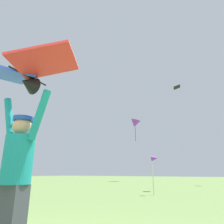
{
  "coord_description": "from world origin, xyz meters",
  "views": [
    {
      "loc": [
        2.11,
        -1.34,
        0.94
      ],
      "look_at": [
        -0.16,
        2.11,
        2.19
      ],
      "focal_mm": 32.38,
      "sensor_mm": 36.0,
      "label": 1
    }
  ],
  "objects_px": {
    "kite_flyer_person": "(16,174)",
    "distant_kite_purple_high_left": "(135,123)",
    "distant_kite_black_far_center": "(177,87)",
    "held_stunt_kite": "(25,73)",
    "marker_flag": "(154,161)"
  },
  "relations": [
    {
      "from": "held_stunt_kite",
      "to": "marker_flag",
      "type": "bearing_deg",
      "value": 100.03
    },
    {
      "from": "held_stunt_kite",
      "to": "kite_flyer_person",
      "type": "bearing_deg",
      "value": 96.85
    },
    {
      "from": "distant_kite_black_far_center",
      "to": "marker_flag",
      "type": "relative_size",
      "value": 0.35
    },
    {
      "from": "kite_flyer_person",
      "to": "distant_kite_purple_high_left",
      "type": "distance_m",
      "value": 24.88
    },
    {
      "from": "held_stunt_kite",
      "to": "distant_kite_purple_high_left",
      "type": "relative_size",
      "value": 0.54
    },
    {
      "from": "held_stunt_kite",
      "to": "distant_kite_black_far_center",
      "type": "distance_m",
      "value": 12.14
    },
    {
      "from": "distant_kite_purple_high_left",
      "to": "held_stunt_kite",
      "type": "bearing_deg",
      "value": -66.72
    },
    {
      "from": "distant_kite_black_far_center",
      "to": "held_stunt_kite",
      "type": "bearing_deg",
      "value": -85.28
    },
    {
      "from": "marker_flag",
      "to": "kite_flyer_person",
      "type": "bearing_deg",
      "value": -79.95
    },
    {
      "from": "kite_flyer_person",
      "to": "distant_kite_black_far_center",
      "type": "distance_m",
      "value": 12.58
    },
    {
      "from": "kite_flyer_person",
      "to": "distant_kite_black_far_center",
      "type": "relative_size",
      "value": 3.21
    },
    {
      "from": "kite_flyer_person",
      "to": "distant_kite_purple_high_left",
      "type": "relative_size",
      "value": 0.64
    },
    {
      "from": "held_stunt_kite",
      "to": "distant_kite_black_far_center",
      "type": "relative_size",
      "value": 2.72
    },
    {
      "from": "distant_kite_black_far_center",
      "to": "distant_kite_purple_high_left",
      "type": "bearing_deg",
      "value": 128.47
    },
    {
      "from": "kite_flyer_person",
      "to": "distant_kite_purple_high_left",
      "type": "bearing_deg",
      "value": 113.32
    }
  ]
}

